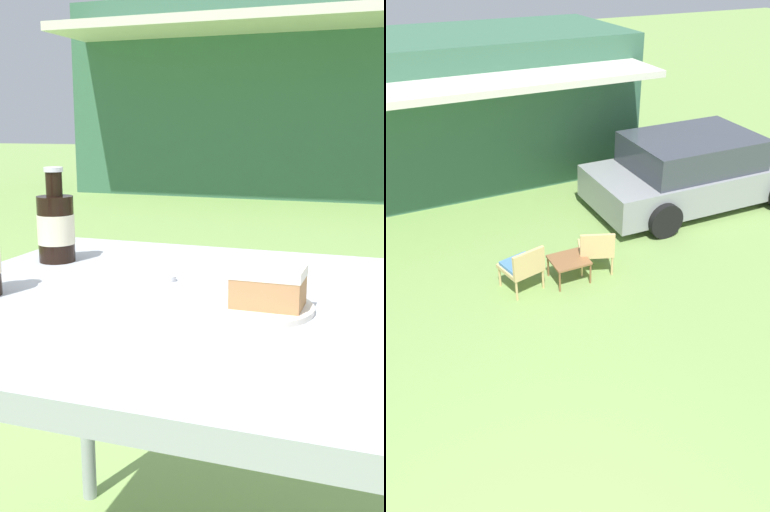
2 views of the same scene
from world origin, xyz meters
TOP-DOWN VIEW (x-y plane):
  - patio_table at (0.00, 0.00)m, footprint 0.91×0.87m
  - cake_on_plate at (0.17, -0.04)m, footprint 0.20×0.20m
  - cola_bottle_near at (-0.34, 0.17)m, footprint 0.08×0.08m
  - fork at (0.12, -0.05)m, footprint 0.17×0.03m
  - loose_bottle_cap at (-0.04, 0.09)m, footprint 0.03×0.03m

SIDE VIEW (x-z plane):
  - patio_table at x=0.00m, z-range 0.31..1.06m
  - fork at x=0.12m, z-range 0.75..0.76m
  - loose_bottle_cap at x=-0.04m, z-range 0.75..0.76m
  - cake_on_plate at x=0.17m, z-range 0.74..0.82m
  - cola_bottle_near at x=-0.34m, z-range 0.73..0.94m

